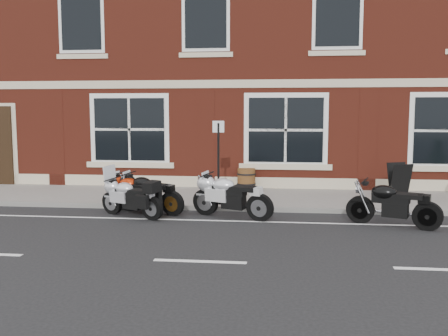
% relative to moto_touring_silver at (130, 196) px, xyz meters
% --- Properties ---
extents(ground, '(80.00, 80.00, 0.00)m').
position_rel_moto_touring_silver_xyz_m(ground, '(2.25, -0.42, -0.50)').
color(ground, black).
rests_on(ground, ground).
extents(sidewalk, '(30.00, 3.00, 0.12)m').
position_rel_moto_touring_silver_xyz_m(sidewalk, '(2.25, 2.58, -0.44)').
color(sidewalk, slate).
rests_on(sidewalk, ground).
extents(kerb, '(30.00, 0.16, 0.12)m').
position_rel_moto_touring_silver_xyz_m(kerb, '(2.25, 1.00, -0.44)').
color(kerb, slate).
rests_on(kerb, ground).
extents(pub_building, '(24.00, 12.00, 12.00)m').
position_rel_moto_touring_silver_xyz_m(pub_building, '(2.25, 10.08, 5.50)').
color(pub_building, maroon).
rests_on(pub_building, ground).
extents(moto_touring_silver, '(1.73, 0.92, 1.23)m').
position_rel_moto_touring_silver_xyz_m(moto_touring_silver, '(0.00, 0.00, 0.00)').
color(moto_touring_silver, black).
rests_on(moto_touring_silver, ground).
extents(moto_sport_red, '(1.71, 1.16, 0.88)m').
position_rel_moto_touring_silver_xyz_m(moto_sport_red, '(-0.09, 0.60, 0.01)').
color(moto_sport_red, black).
rests_on(moto_sport_red, ground).
extents(moto_sport_black, '(1.91, 0.90, 0.91)m').
position_rel_moto_touring_silver_xyz_m(moto_sport_black, '(0.32, 0.53, 0.02)').
color(moto_sport_black, black).
rests_on(moto_sport_black, ground).
extents(moto_sport_silver, '(2.02, 0.97, 0.96)m').
position_rel_moto_touring_silver_xyz_m(moto_sport_silver, '(2.43, 0.15, 0.05)').
color(moto_sport_silver, black).
rests_on(moto_sport_silver, ground).
extents(moto_naked_black, '(1.95, 0.94, 0.93)m').
position_rel_moto_touring_silver_xyz_m(moto_naked_black, '(6.05, -0.36, 0.03)').
color(moto_naked_black, black).
rests_on(moto_naked_black, ground).
extents(a_board_sign, '(0.72, 0.62, 1.01)m').
position_rel_moto_touring_silver_xyz_m(a_board_sign, '(6.88, 2.56, 0.12)').
color(a_board_sign, black).
rests_on(a_board_sign, sidewalk).
extents(barrel_planter, '(0.59, 0.59, 0.65)m').
position_rel_moto_touring_silver_xyz_m(barrel_planter, '(2.55, 3.88, -0.05)').
color(barrel_planter, '#4B2314').
rests_on(barrel_planter, sidewalk).
extents(parking_sign, '(0.31, 0.06, 2.18)m').
position_rel_moto_touring_silver_xyz_m(parking_sign, '(1.95, 1.57, 0.88)').
color(parking_sign, black).
rests_on(parking_sign, sidewalk).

